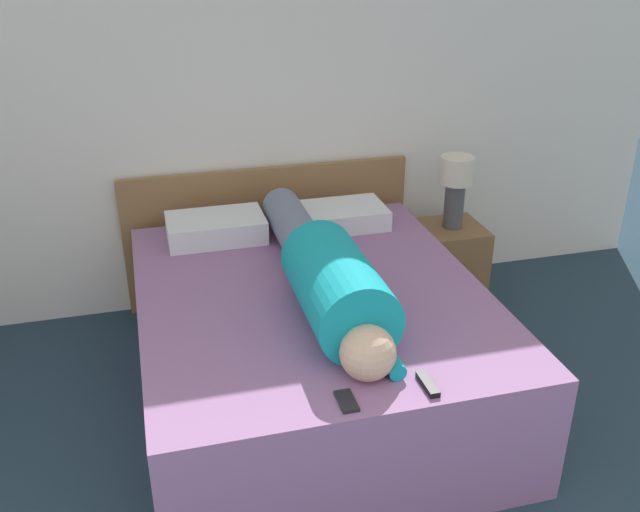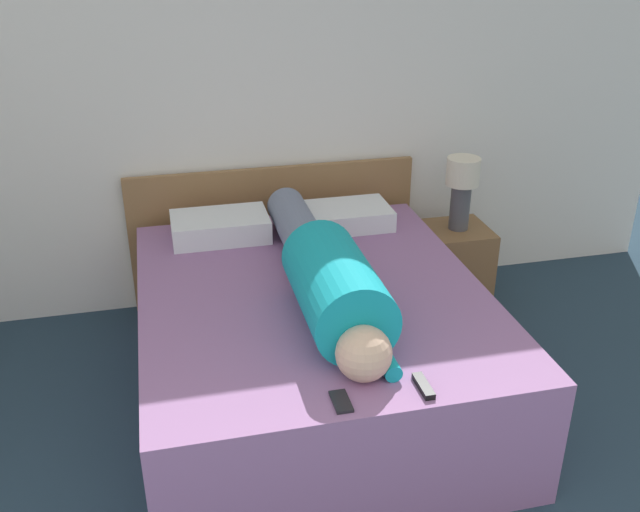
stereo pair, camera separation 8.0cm
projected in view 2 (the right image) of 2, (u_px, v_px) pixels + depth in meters
wall_back at (247, 90)px, 4.04m from camera, size 5.40×0.06×2.60m
bed at (313, 344)px, 3.49m from camera, size 1.62×1.92×0.60m
headboard at (274, 233)px, 4.38m from camera, size 1.74×0.04×0.85m
nightstand at (454, 266)px, 4.38m from camera, size 0.37×0.38×0.50m
table_lamp at (462, 185)px, 4.15m from camera, size 0.19×0.19×0.44m
person_lying at (327, 275)px, 3.18m from camera, size 0.35×1.68×0.35m
pillow_near_headboard at (220, 227)px, 3.89m from camera, size 0.52×0.33×0.13m
pillow_second at (346, 216)px, 4.04m from camera, size 0.50×0.33×0.11m
tv_remote at (423, 386)px, 2.67m from camera, size 0.04×0.15×0.02m
cell_phone at (341, 401)px, 2.59m from camera, size 0.06×0.13×0.01m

